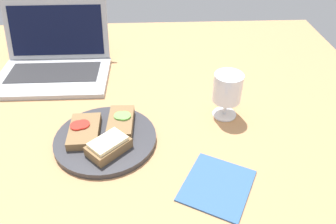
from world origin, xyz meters
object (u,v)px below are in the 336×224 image
object	(u,v)px
wine_glass	(227,90)
napkin	(217,185)
plate	(106,139)
sandwich_with_cucumber	(121,122)
laptop	(54,61)
sandwich_with_cheese	(109,146)
sandwich_with_tomato	(84,131)

from	to	relation	value
wine_glass	napkin	size ratio (longest dim) A/B	0.85
plate	wine_glass	size ratio (longest dim) A/B	1.97
sandwich_with_cucumber	wine_glass	world-z (taller)	wine_glass
plate	laptop	size ratio (longest dim) A/B	0.72
plate	sandwich_with_cheese	bearing A→B (deg)	-73.84
sandwich_with_tomato	sandwich_with_cheese	distance (cm)	9.15
laptop	napkin	distance (cm)	67.19
sandwich_with_cucumber	napkin	size ratio (longest dim) A/B	0.79
plate	wine_glass	xyz separation A→B (cm)	(31.13, 9.28, 7.29)
sandwich_with_tomato	plate	bearing A→B (deg)	-14.20
plate	sandwich_with_cucumber	size ratio (longest dim) A/B	2.11
sandwich_with_cheese	laptop	world-z (taller)	laptop
sandwich_with_cucumber	wine_glass	bearing A→B (deg)	11.22
plate	laptop	world-z (taller)	laptop
wine_glass	sandwich_with_cheese	bearing A→B (deg)	-154.28
sandwich_with_tomato	napkin	xyz separation A→B (cm)	(30.22, -16.57, -2.35)
sandwich_with_tomato	sandwich_with_cheese	world-z (taller)	sandwich_with_cheese
sandwich_with_cheese	wine_glass	world-z (taller)	wine_glass
sandwich_with_cheese	sandwich_with_cucumber	size ratio (longest dim) A/B	0.94
sandwich_with_cucumber	sandwich_with_tomato	bearing A→B (deg)	-163.98
wine_glass	laptop	size ratio (longest dim) A/B	0.37
napkin	sandwich_with_cucumber	bearing A→B (deg)	138.29
sandwich_with_cheese	sandwich_with_tomato	bearing A→B (deg)	136.22
plate	sandwich_with_cheese	size ratio (longest dim) A/B	2.25
sandwich_with_cheese	laptop	distance (cm)	45.00
sandwich_with_tomato	laptop	distance (cm)	36.46
sandwich_with_tomato	wine_glass	distance (cm)	37.54
sandwich_with_cucumber	laptop	size ratio (longest dim) A/B	0.34
plate	napkin	size ratio (longest dim) A/B	1.67
plate	sandwich_with_tomato	distance (cm)	5.61
plate	sandwich_with_cucumber	bearing A→B (deg)	46.35
sandwich_with_tomato	wine_glass	world-z (taller)	wine_glass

